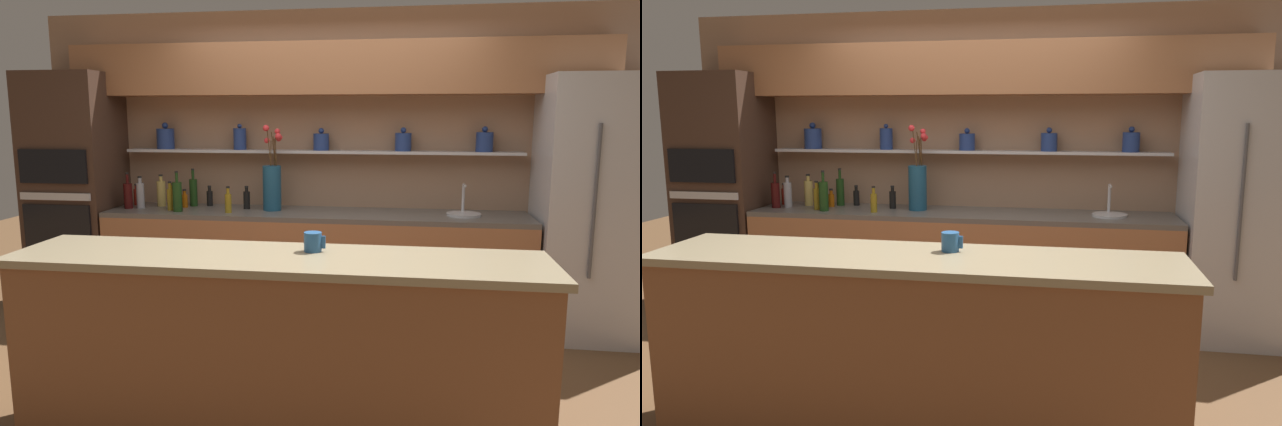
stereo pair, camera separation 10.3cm
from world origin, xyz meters
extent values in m
plane|color=brown|center=(0.00, 0.00, 0.00)|extent=(12.00, 12.00, 0.00)
cube|color=#937056|center=(0.00, 1.60, 1.30)|extent=(5.20, 0.10, 2.60)
cube|color=#B7B7BC|center=(-0.11, 1.46, 1.41)|extent=(3.41, 0.18, 0.02)
cylinder|color=navy|center=(-1.49, 1.45, 1.51)|extent=(0.15, 0.15, 0.18)
sphere|color=navy|center=(-1.49, 1.45, 1.63)|extent=(0.05, 0.05, 0.05)
cylinder|color=navy|center=(-0.80, 1.45, 1.51)|extent=(0.11, 0.11, 0.18)
sphere|color=navy|center=(-0.80, 1.45, 1.62)|extent=(0.04, 0.04, 0.04)
cylinder|color=navy|center=(-0.09, 1.45, 1.49)|extent=(0.13, 0.13, 0.14)
sphere|color=navy|center=(-0.09, 1.45, 1.59)|extent=(0.05, 0.05, 0.05)
cylinder|color=navy|center=(0.61, 1.45, 1.50)|extent=(0.13, 0.13, 0.15)
sphere|color=navy|center=(0.61, 1.45, 1.59)|extent=(0.05, 0.05, 0.05)
cylinder|color=navy|center=(1.26, 1.45, 1.50)|extent=(0.14, 0.14, 0.16)
sphere|color=navy|center=(1.26, 1.45, 1.60)|extent=(0.05, 0.05, 0.05)
cube|color=#99603D|center=(0.00, 1.38, 2.09)|extent=(4.42, 0.34, 0.42)
cube|color=#99603D|center=(-0.11, 1.24, 0.44)|extent=(3.51, 0.62, 0.88)
cube|color=#56514C|center=(-0.11, 1.24, 0.90)|extent=(3.51, 0.62, 0.04)
cube|color=brown|center=(0.00, -0.67, 0.49)|extent=(2.65, 0.55, 0.98)
cube|color=gray|center=(0.00, -0.67, 1.00)|extent=(2.71, 0.61, 0.04)
cube|color=#B7B7BC|center=(2.13, 1.20, 1.01)|extent=(0.94, 0.70, 2.01)
cylinder|color=#4C4C51|center=(1.96, 0.83, 1.11)|extent=(0.02, 0.02, 1.11)
cube|color=#3D281E|center=(-2.24, 1.24, 1.04)|extent=(0.71, 0.62, 2.08)
cube|color=black|center=(-2.24, 0.92, 0.78)|extent=(0.60, 0.02, 0.40)
cube|color=black|center=(-2.24, 0.92, 1.30)|extent=(0.60, 0.02, 0.28)
cube|color=#B7B7BC|center=(-2.24, 0.92, 1.05)|extent=(0.63, 0.02, 0.06)
cylinder|color=navy|center=(-0.48, 1.28, 1.11)|extent=(0.16, 0.16, 0.38)
cylinder|color=#4C3319|center=(-0.49, 1.24, 1.45)|extent=(0.04, 0.02, 0.31)
sphere|color=red|center=(-0.51, 1.21, 1.61)|extent=(0.05, 0.05, 0.05)
cylinder|color=#4C3319|center=(-0.45, 1.26, 1.42)|extent=(0.02, 0.04, 0.25)
sphere|color=red|center=(-0.41, 1.24, 1.55)|extent=(0.05, 0.05, 0.05)
cylinder|color=#4C3319|center=(-0.49, 1.28, 1.40)|extent=(0.01, 0.02, 0.21)
sphere|color=red|center=(-0.52, 1.30, 1.51)|extent=(0.05, 0.05, 0.05)
cylinder|color=#4C3319|center=(-0.46, 1.27, 1.44)|extent=(0.03, 0.07, 0.28)
sphere|color=red|center=(-0.42, 1.26, 1.58)|extent=(0.05, 0.05, 0.05)
cylinder|color=#4C3319|center=(-0.46, 1.29, 1.41)|extent=(0.01, 0.02, 0.23)
sphere|color=red|center=(-0.43, 1.31, 1.52)|extent=(0.05, 0.05, 0.05)
cylinder|color=#4C3319|center=(-0.44, 1.28, 1.42)|extent=(0.01, 0.03, 0.24)
sphere|color=red|center=(-0.40, 1.27, 1.53)|extent=(0.04, 0.04, 0.04)
cylinder|color=#B7B7BC|center=(1.10, 1.24, 0.93)|extent=(0.27, 0.27, 0.02)
cylinder|color=#B7B7BC|center=(1.10, 1.34, 1.05)|extent=(0.02, 0.02, 0.22)
cylinder|color=#B7B7BC|center=(1.10, 1.28, 1.16)|extent=(0.02, 0.12, 0.02)
cylinder|color=#9E4C0A|center=(-1.27, 1.31, 0.98)|extent=(0.05, 0.05, 0.11)
cylinder|color=#9E4C0A|center=(-1.27, 1.31, 1.05)|extent=(0.03, 0.03, 0.04)
cylinder|color=black|center=(-1.27, 1.31, 1.07)|extent=(0.03, 0.03, 0.01)
cylinder|color=tan|center=(-1.50, 1.35, 1.03)|extent=(0.08, 0.08, 0.22)
cylinder|color=tan|center=(-1.50, 1.35, 1.16)|extent=(0.03, 0.03, 0.04)
cylinder|color=black|center=(-1.50, 1.35, 1.19)|extent=(0.03, 0.03, 0.01)
cylinder|color=#193814|center=(-1.25, 1.09, 1.04)|extent=(0.08, 0.08, 0.25)
cylinder|color=#193814|center=(-1.25, 1.09, 1.21)|extent=(0.02, 0.02, 0.08)
cylinder|color=black|center=(-1.25, 1.09, 1.25)|extent=(0.03, 0.03, 0.01)
cylinder|color=#193814|center=(-1.22, 1.40, 1.04)|extent=(0.07, 0.07, 0.24)
cylinder|color=#193814|center=(-1.22, 1.40, 1.20)|extent=(0.02, 0.02, 0.08)
cylinder|color=black|center=(-1.22, 1.40, 1.25)|extent=(0.03, 0.03, 0.01)
cylinder|color=#47380A|center=(-1.35, 1.21, 1.00)|extent=(0.06, 0.06, 0.16)
cylinder|color=#47380A|center=(-1.35, 1.21, 1.10)|extent=(0.03, 0.03, 0.05)
cylinder|color=black|center=(-1.35, 1.21, 1.14)|extent=(0.03, 0.03, 0.01)
cylinder|color=maroon|center=(-1.75, 1.37, 0.99)|extent=(0.05, 0.05, 0.14)
cylinder|color=maroon|center=(-1.75, 1.37, 1.08)|extent=(0.03, 0.03, 0.04)
cylinder|color=black|center=(-1.75, 1.37, 1.10)|extent=(0.03, 0.03, 0.01)
cylinder|color=black|center=(-0.71, 1.32, 0.99)|extent=(0.06, 0.06, 0.15)
cylinder|color=black|center=(-0.71, 1.32, 1.09)|extent=(0.03, 0.03, 0.04)
cylinder|color=black|center=(-0.71, 1.32, 1.11)|extent=(0.03, 0.03, 0.01)
cylinder|color=olive|center=(-0.81, 1.10, 1.00)|extent=(0.05, 0.05, 0.15)
cylinder|color=olive|center=(-0.81, 1.10, 1.10)|extent=(0.03, 0.03, 0.05)
cylinder|color=black|center=(-0.81, 1.10, 1.13)|extent=(0.03, 0.03, 0.01)
cylinder|color=gray|center=(-1.64, 1.22, 1.03)|extent=(0.07, 0.07, 0.22)
cylinder|color=gray|center=(-1.64, 1.22, 1.16)|extent=(0.03, 0.03, 0.04)
cylinder|color=black|center=(-1.64, 1.22, 1.19)|extent=(0.03, 0.03, 0.01)
cylinder|color=olive|center=(-1.33, 1.15, 1.01)|extent=(0.05, 0.05, 0.18)
cylinder|color=olive|center=(-1.33, 1.15, 1.13)|extent=(0.03, 0.03, 0.05)
cylinder|color=black|center=(-1.33, 1.15, 1.16)|extent=(0.03, 0.03, 0.01)
cylinder|color=black|center=(-1.09, 1.43, 0.99)|extent=(0.05, 0.05, 0.13)
cylinder|color=black|center=(-1.09, 1.43, 1.07)|extent=(0.03, 0.03, 0.04)
cylinder|color=black|center=(-1.09, 1.43, 1.09)|extent=(0.03, 0.03, 0.01)
cylinder|color=#380C0C|center=(-1.73, 1.18, 1.03)|extent=(0.07, 0.07, 0.22)
cylinder|color=#380C0C|center=(-1.73, 1.18, 1.18)|extent=(0.02, 0.02, 0.08)
cylinder|color=black|center=(-1.73, 1.18, 1.22)|extent=(0.03, 0.03, 0.01)
cylinder|color=#235184|center=(0.17, -0.56, 1.07)|extent=(0.09, 0.09, 0.10)
cube|color=#235184|center=(0.23, -0.56, 1.07)|extent=(0.02, 0.01, 0.06)
camera|label=1|loc=(0.63, -3.39, 1.71)|focal=32.00mm
camera|label=2|loc=(0.74, -3.37, 1.71)|focal=32.00mm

